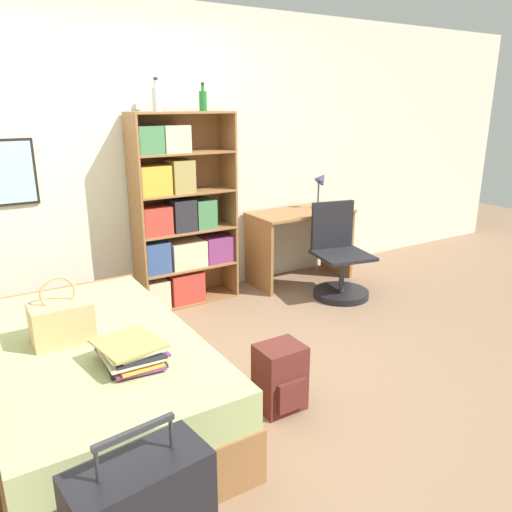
# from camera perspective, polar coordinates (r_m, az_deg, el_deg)

# --- Properties ---
(ground_plane) EXTENTS (14.00, 14.00, 0.00)m
(ground_plane) POSITION_cam_1_polar(r_m,az_deg,el_deg) (3.45, -4.70, -14.01)
(ground_plane) COLOR #84664C
(wall_back) EXTENTS (10.00, 0.09, 2.60)m
(wall_back) POSITION_cam_1_polar(r_m,az_deg,el_deg) (4.47, -14.83, 10.45)
(wall_back) COLOR beige
(wall_back) RESTS_ON ground_plane
(bed) EXTENTS (1.12, 1.93, 0.51)m
(bed) POSITION_cam_1_polar(r_m,az_deg,el_deg) (3.11, -18.07, -13.17)
(bed) COLOR olive
(bed) RESTS_ON ground_plane
(handbag) EXTENTS (0.32, 0.24, 0.38)m
(handbag) POSITION_cam_1_polar(r_m,az_deg,el_deg) (2.98, -21.37, -6.86)
(handbag) COLOR tan
(handbag) RESTS_ON bed
(book_stack_on_bed) EXTENTS (0.35, 0.38, 0.12)m
(book_stack_on_bed) POSITION_cam_1_polar(r_m,az_deg,el_deg) (2.65, -13.99, -10.59)
(book_stack_on_bed) COLOR #232328
(book_stack_on_bed) RESTS_ON bed
(bookcase) EXTENTS (0.90, 0.33, 1.71)m
(bookcase) POSITION_cam_1_polar(r_m,az_deg,el_deg) (4.48, -8.97, 3.96)
(bookcase) COLOR olive
(bookcase) RESTS_ON ground_plane
(bottle_green) EXTENTS (0.08, 0.08, 0.27)m
(bottle_green) POSITION_cam_1_polar(r_m,az_deg,el_deg) (4.36, -11.30, 17.25)
(bottle_green) COLOR #B7BCC1
(bottle_green) RESTS_ON bookcase
(bottle_brown) EXTENTS (0.07, 0.07, 0.23)m
(bottle_brown) POSITION_cam_1_polar(r_m,az_deg,el_deg) (4.46, -6.08, 17.29)
(bottle_brown) COLOR #1E6B2D
(bottle_brown) RESTS_ON bookcase
(desk) EXTENTS (1.04, 0.52, 0.73)m
(desk) POSITION_cam_1_polar(r_m,az_deg,el_deg) (5.10, 5.06, 2.56)
(desk) COLOR olive
(desk) RESTS_ON ground_plane
(desk_lamp) EXTENTS (0.18, 0.13, 0.38)m
(desk_lamp) POSITION_cam_1_polar(r_m,az_deg,el_deg) (5.20, 7.44, 8.18)
(desk_lamp) COLOR navy
(desk_lamp) RESTS_ON desk
(desk_chair) EXTENTS (0.56, 0.56, 0.88)m
(desk_chair) POSITION_cam_1_polar(r_m,az_deg,el_deg) (4.81, 9.48, -1.39)
(desk_chair) COLOR black
(desk_chair) RESTS_ON ground_plane
(backpack) EXTENTS (0.27, 0.25, 0.41)m
(backpack) POSITION_cam_1_polar(r_m,az_deg,el_deg) (3.08, 2.80, -13.71)
(backpack) COLOR #56231E
(backpack) RESTS_ON ground_plane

